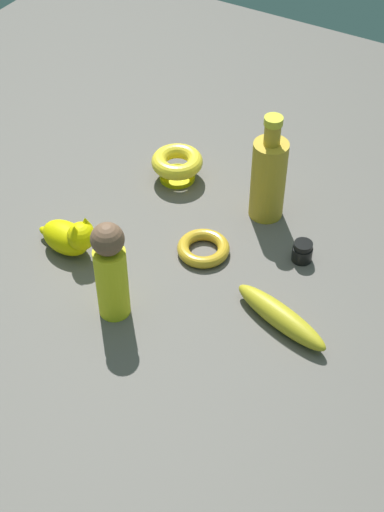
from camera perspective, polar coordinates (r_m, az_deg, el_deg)
The scene contains 8 objects.
ground at distance 1.33m, azimuth 0.00°, elevation -1.96°, with size 2.00×2.00×0.00m, color #5B5651.
person_figure_adult at distance 1.22m, azimuth -6.23°, elevation -1.12°, with size 0.06×0.06×0.19m.
bangle at distance 1.37m, azimuth 0.88°, elevation 0.59°, with size 0.10×0.10×0.02m, color gold.
bottle_tall at distance 1.41m, azimuth 5.88°, elevation 6.06°, with size 0.07×0.07×0.22m.
nail_polish_jar at distance 1.37m, azimuth 8.44°, elevation 0.35°, with size 0.04×0.04×0.04m.
bowl at distance 1.53m, azimuth -1.15°, elevation 7.08°, with size 0.11×0.11×0.06m.
banana at distance 1.25m, azimuth 6.80°, elevation -4.64°, with size 0.19×0.04×0.04m, color gold.
cat_figurine at distance 1.37m, azimuth -9.33°, elevation 1.48°, with size 0.14×0.07×0.09m.
Camera 1 is at (0.47, -0.79, 0.96)m, focal length 52.28 mm.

